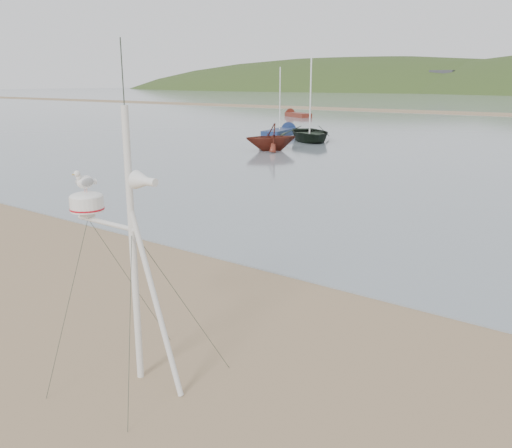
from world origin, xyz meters
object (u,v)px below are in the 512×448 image
Objects in this scene: boat_dark at (310,103)px; dinghy_red_far at (293,114)px; sailboat_blue_near at (286,131)px; mast_rig at (131,304)px; boat_red at (271,125)px.

boat_dark is 0.95× the size of dinghy_red_far.
boat_dark is 0.92× the size of sailboat_blue_near.
boat_dark is at bearing -37.54° from sailboat_blue_near.
sailboat_blue_near is (-19.22, 32.16, -0.85)m from mast_rig.
dinghy_red_far is at bearing 81.62° from boat_dark.
boat_red is 33.94m from dinghy_red_far.
mast_rig is at bearing -58.65° from dinghy_red_far.
dinghy_red_far is 23.13m from sailboat_blue_near.
dinghy_red_far is (-16.62, 22.89, -2.44)m from boat_dark.
sailboat_blue_near is at bearing 98.11° from boat_dark.
mast_rig is at bearing -107.02° from boat_dark.
boat_dark is 5.95m from sailboat_blue_near.
dinghy_red_far is at bearing 157.45° from boat_red.
mast_rig is 1.50× the size of boat_red.
boat_dark reaches higher than dinghy_red_far.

